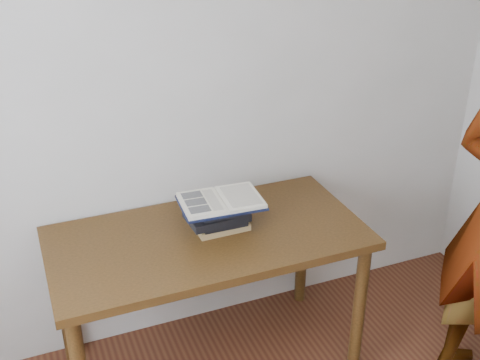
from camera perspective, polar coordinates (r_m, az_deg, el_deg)
name	(u,v)px	position (r m, az deg, el deg)	size (l,w,h in m)	color
room_shell	(375,210)	(1.09, 12.64, -2.76)	(3.54, 3.54, 2.62)	beige
desk	(208,253)	(2.71, -3.02, -6.92)	(1.39, 0.70, 0.74)	#4E2F13
book_stack	(220,217)	(2.66, -1.91, -3.52)	(0.28, 0.19, 0.13)	#96834D
open_book	(221,201)	(2.63, -1.81, -2.01)	(0.37, 0.27, 0.03)	black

